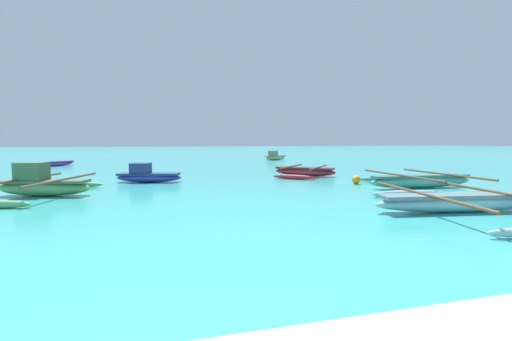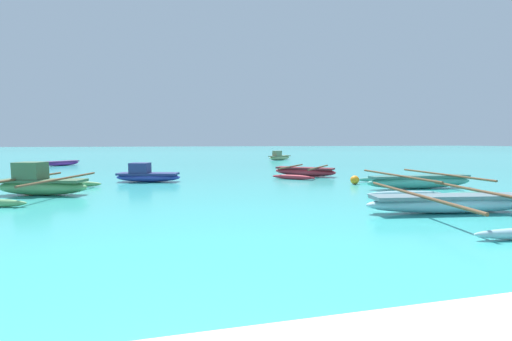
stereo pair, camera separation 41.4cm
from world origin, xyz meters
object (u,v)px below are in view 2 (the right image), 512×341
(moored_boat_5, at_px, (305,171))
(mooring_buoy_2, at_px, (355,180))
(moored_boat_6, at_px, (147,175))
(mooring_buoy_0, at_px, (30,178))
(moored_boat_4, at_px, (420,182))
(moored_boat_0, at_px, (41,184))
(moored_boat_2, at_px, (62,163))
(moored_boat_1, at_px, (454,203))
(moored_boat_3, at_px, (279,157))

(moored_boat_5, xyz_separation_m, mooring_buoy_2, (0.70, -3.31, -0.05))
(moored_boat_5, bearing_deg, moored_boat_6, -134.96)
(moored_boat_6, relative_size, mooring_buoy_0, 5.47)
(moored_boat_4, bearing_deg, moored_boat_0, 175.48)
(mooring_buoy_0, height_order, mooring_buoy_2, mooring_buoy_0)
(moored_boat_4, bearing_deg, mooring_buoy_0, 164.75)
(moored_boat_2, xyz_separation_m, mooring_buoy_0, (2.16, -11.13, 0.06))
(moored_boat_1, height_order, moored_boat_4, moored_boat_4)
(moored_boat_0, distance_m, moored_boat_2, 14.32)
(moored_boat_3, height_order, mooring_buoy_2, moored_boat_3)
(moored_boat_3, bearing_deg, mooring_buoy_0, -169.62)
(moored_boat_0, height_order, moored_boat_3, moored_boat_0)
(mooring_buoy_2, bearing_deg, moored_boat_6, 160.99)
(mooring_buoy_2, bearing_deg, moored_boat_4, -45.10)
(moored_boat_3, bearing_deg, moored_boat_2, 156.49)
(moored_boat_0, distance_m, moored_boat_6, 4.00)
(moored_boat_5, xyz_separation_m, moored_boat_6, (-6.99, -0.66, 0.05))
(mooring_buoy_0, bearing_deg, mooring_buoy_2, -12.43)
(moored_boat_2, relative_size, mooring_buoy_0, 4.40)
(moored_boat_1, distance_m, moored_boat_5, 8.53)
(moored_boat_2, height_order, moored_boat_3, moored_boat_3)
(moored_boat_4, height_order, moored_boat_6, moored_boat_6)
(moored_boat_2, relative_size, moored_boat_5, 0.57)
(moored_boat_1, relative_size, moored_boat_2, 2.20)
(moored_boat_3, relative_size, moored_boat_6, 0.99)
(moored_boat_1, height_order, mooring_buoy_2, moored_boat_1)
(moored_boat_2, relative_size, moored_boat_4, 0.47)
(moored_boat_0, height_order, moored_boat_5, moored_boat_0)
(moored_boat_0, bearing_deg, moored_boat_5, 34.56)
(moored_boat_6, bearing_deg, mooring_buoy_0, -164.62)
(mooring_buoy_2, bearing_deg, moored_boat_0, -179.05)
(moored_boat_6, bearing_deg, moored_boat_3, 69.98)
(moored_boat_0, height_order, moored_boat_6, moored_boat_0)
(moored_boat_6, bearing_deg, moored_boat_5, 20.14)
(moored_boat_0, bearing_deg, moored_boat_2, 118.90)
(moored_boat_1, distance_m, moored_boat_2, 23.25)
(moored_boat_4, bearing_deg, moored_boat_5, 117.02)
(mooring_buoy_2, bearing_deg, moored_boat_1, -95.38)
(moored_boat_0, bearing_deg, moored_boat_4, 8.41)
(moored_boat_0, height_order, mooring_buoy_0, moored_boat_0)
(moored_boat_3, bearing_deg, mooring_buoy_2, -133.27)
(mooring_buoy_0, bearing_deg, moored_boat_6, 0.67)
(moored_boat_3, height_order, mooring_buoy_0, moored_boat_3)
(moored_boat_2, bearing_deg, moored_boat_1, -101.97)
(moored_boat_0, relative_size, moored_boat_1, 0.92)
(moored_boat_5, relative_size, moored_boat_6, 1.42)
(moored_boat_1, height_order, moored_boat_2, moored_boat_1)
(moored_boat_4, distance_m, moored_boat_6, 10.18)
(moored_boat_5, distance_m, moored_boat_6, 7.02)
(moored_boat_1, height_order, moored_boat_3, moored_boat_3)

